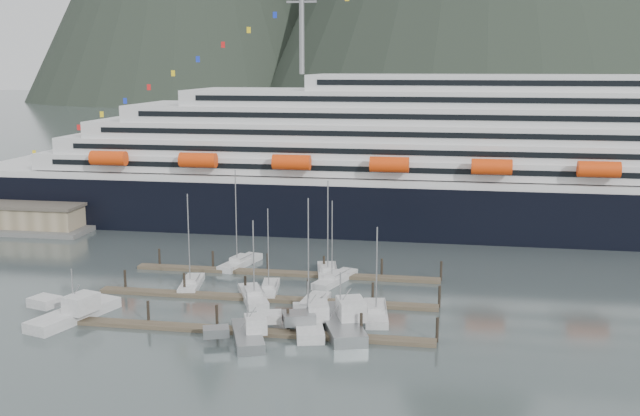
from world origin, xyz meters
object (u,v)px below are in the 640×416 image
at_px(sailboat_b, 269,290).
at_px(sailboat_f, 328,273).
at_px(sailboat_d, 311,307).
at_px(sailboat_e, 240,263).
at_px(cruise_ship, 503,170).
at_px(trawler_a, 73,313).
at_px(trawler_d, 339,322).
at_px(sailboat_c, 253,297).
at_px(trawler_c, 307,321).
at_px(sailboat_h, 376,314).
at_px(trawler_b, 247,334).
at_px(sailboat_a, 191,284).
at_px(sailboat_g, 335,279).

height_order(sailboat_b, sailboat_f, sailboat_f).
bearing_deg(sailboat_d, sailboat_e, 42.59).
bearing_deg(cruise_ship, sailboat_f, -126.39).
bearing_deg(trawler_a, trawler_d, -69.31).
distance_m(sailboat_c, trawler_a, 23.81).
distance_m(sailboat_c, sailboat_e, 18.38).
bearing_deg(sailboat_e, sailboat_d, -128.75).
relative_size(cruise_ship, trawler_c, 16.08).
distance_m(sailboat_b, trawler_d, 18.15).
bearing_deg(sailboat_c, trawler_c, -159.21).
height_order(sailboat_h, trawler_b, sailboat_h).
xyz_separation_m(sailboat_d, trawler_d, (4.78, -6.61, 0.56)).
distance_m(sailboat_a, sailboat_h, 29.27).
xyz_separation_m(sailboat_b, sailboat_d, (7.37, -6.86, 0.03)).
relative_size(sailboat_a, sailboat_d, 0.92).
relative_size(sailboat_b, sailboat_f, 0.82).
xyz_separation_m(sailboat_b, sailboat_e, (-8.15, 13.31, 0.04)).
distance_m(sailboat_a, sailboat_g, 21.36).
distance_m(sailboat_e, trawler_d, 33.60).
bearing_deg(sailboat_e, trawler_a, 168.20).
distance_m(sailboat_f, sailboat_h, 20.09).
relative_size(sailboat_a, sailboat_b, 1.13).
relative_size(sailboat_h, trawler_a, 0.91).
bearing_deg(sailboat_a, trawler_a, 138.23).
relative_size(sailboat_e, sailboat_f, 1.04).
xyz_separation_m(sailboat_a, sailboat_c, (10.49, -4.20, -0.02)).
height_order(sailboat_g, trawler_b, sailboat_g).
xyz_separation_m(sailboat_h, trawler_a, (-38.13, -7.73, 0.50)).
bearing_deg(sailboat_a, trawler_b, -154.56).
height_order(sailboat_b, sailboat_h, sailboat_b).
distance_m(cruise_ship, sailboat_b, 60.85).
xyz_separation_m(sailboat_b, sailboat_g, (8.51, 6.76, 0.01)).
xyz_separation_m(sailboat_g, sailboat_h, (7.64, -14.78, 0.02)).
bearing_deg(sailboat_a, sailboat_d, -120.44).
xyz_separation_m(sailboat_e, sailboat_f, (14.99, -3.53, 0.01)).
height_order(trawler_a, trawler_d, trawler_d).
bearing_deg(sailboat_d, sailboat_a, 74.32).
xyz_separation_m(sailboat_a, sailboat_h, (28.03, -8.43, -0.00)).
bearing_deg(sailboat_a, sailboat_c, -121.57).
bearing_deg(trawler_b, sailboat_c, -8.32).
bearing_deg(sailboat_g, trawler_b, -175.24).
relative_size(trawler_a, trawler_c, 1.07).
relative_size(sailboat_b, sailboat_h, 1.01).
xyz_separation_m(sailboat_c, trawler_d, (13.54, -9.68, 0.57)).
height_order(cruise_ship, sailboat_e, cruise_ship).
bearing_deg(trawler_c, sailboat_a, 41.09).
bearing_deg(sailboat_d, sailboat_c, 75.70).
height_order(cruise_ship, sailboat_c, cruise_ship).
bearing_deg(sailboat_b, sailboat_c, 151.32).
bearing_deg(trawler_a, sailboat_a, -15.14).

